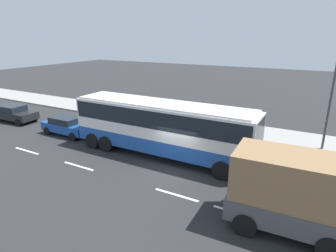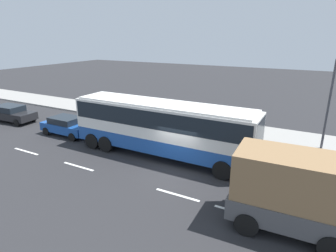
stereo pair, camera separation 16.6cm
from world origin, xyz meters
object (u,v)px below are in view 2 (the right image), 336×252
Objects in this scene: pedestrian_near_curb at (203,112)px; car_blue_saloon at (67,125)px; coach_bus at (162,124)px; car_black_sedan at (12,113)px; street_lamp at (334,98)px; cargo_truck at (336,200)px.

car_blue_saloon is at bearing 84.37° from pedestrian_near_curb.
coach_bus reaches higher than car_black_sedan.
car_black_sedan is 2.79× the size of pedestrian_near_curb.
car_blue_saloon is 0.69× the size of street_lamp.
car_black_sedan is at bearing 179.32° from coach_bus.
car_black_sedan is at bearing -166.96° from street_lamp.
cargo_truck is 15.45m from pedestrian_near_curb.
cargo_truck is at bearing -11.69° from car_blue_saloon.
car_blue_saloon is at bearing -161.47° from street_lamp.
car_black_sedan is 26.41m from street_lamp.
coach_bus is 10.48m from cargo_truck.
pedestrian_near_curb is at bearing 91.80° from coach_bus.
street_lamp reaches higher than pedestrian_near_curb.
pedestrian_near_curb reaches higher than car_black_sedan.
coach_bus reaches higher than car_blue_saloon.
pedestrian_near_curb reaches higher than car_blue_saloon.
car_black_sedan is at bearing 178.75° from car_blue_saloon.
street_lamp reaches higher than coach_bus.
street_lamp is (-0.23, 10.02, 1.95)m from cargo_truck.
pedestrian_near_curb is at bearing 169.71° from street_lamp.
coach_bus is at bearing 0.22° from car_blue_saloon.
car_blue_saloon is (-18.47, 3.90, -0.96)m from cargo_truck.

